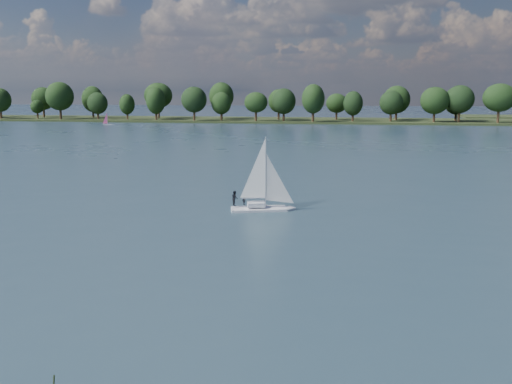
% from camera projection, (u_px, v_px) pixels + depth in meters
% --- Properties ---
extents(ground, '(700.00, 700.00, 0.00)m').
position_uv_depth(ground, '(355.00, 150.00, 120.67)').
color(ground, '#233342').
rests_on(ground, ground).
extents(far_shore, '(660.00, 40.00, 1.50)m').
position_uv_depth(far_shore, '(353.00, 122.00, 229.50)').
color(far_shore, black).
rests_on(far_shore, ground).
extents(sailboat, '(6.42, 3.44, 8.13)m').
position_uv_depth(sailboat, '(259.00, 189.00, 59.29)').
color(sailboat, silver).
rests_on(sailboat, ground).
extents(dinghy_pink, '(3.29, 2.34, 4.90)m').
position_uv_depth(dinghy_pink, '(107.00, 122.00, 206.95)').
color(dinghy_pink, silver).
rests_on(dinghy_pink, ground).
extents(treeline, '(562.17, 74.46, 17.81)m').
position_uv_depth(treeline, '(329.00, 101.00, 225.37)').
color(treeline, black).
rests_on(treeline, ground).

